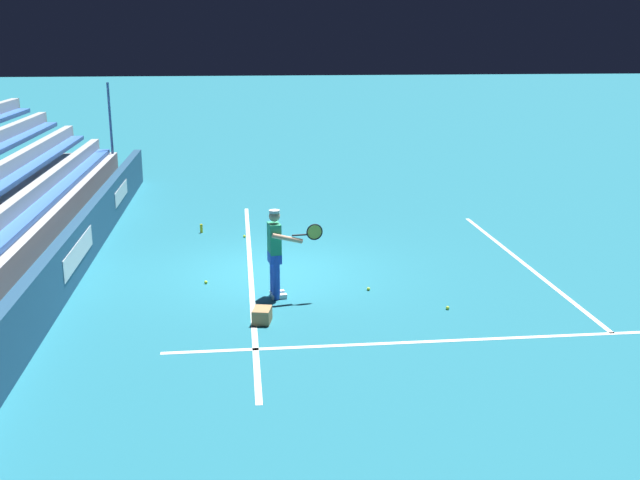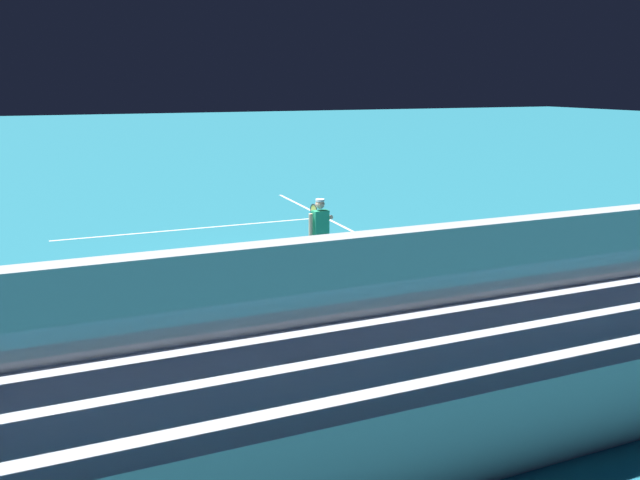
{
  "view_description": "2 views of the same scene",
  "coord_description": "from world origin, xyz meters",
  "px_view_note": "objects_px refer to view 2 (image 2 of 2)",
  "views": [
    {
      "loc": [
        15.23,
        -0.68,
        4.85
      ],
      "look_at": [
        1.58,
        0.82,
        1.09
      ],
      "focal_mm": 42.0,
      "sensor_mm": 36.0,
      "label": 1
    },
    {
      "loc": [
        -3.49,
        -12.67,
        4.22
      ],
      "look_at": [
        1.52,
        -0.41,
        0.88
      ],
      "focal_mm": 35.0,
      "sensor_mm": 36.0,
      "label": 2
    }
  ],
  "objects_px": {
    "water_bottle": "(88,325)",
    "tennis_player": "(320,235)",
    "ball_box_cardboard": "(376,265)",
    "tennis_ball_toward_net": "(90,294)",
    "tennis_ball_stray_back": "(286,253)",
    "tennis_ball_midcourt": "(302,295)",
    "tennis_ball_by_box": "(312,237)",
    "tennis_ball_far_left": "(118,305)"
  },
  "relations": [
    {
      "from": "tennis_ball_toward_net",
      "to": "tennis_ball_midcourt",
      "type": "distance_m",
      "value": 4.33
    },
    {
      "from": "tennis_ball_far_left",
      "to": "ball_box_cardboard",
      "type": "bearing_deg",
      "value": 2.4
    },
    {
      "from": "tennis_ball_stray_back",
      "to": "tennis_player",
      "type": "bearing_deg",
      "value": -83.97
    },
    {
      "from": "tennis_ball_stray_back",
      "to": "tennis_ball_far_left",
      "type": "bearing_deg",
      "value": -150.94
    },
    {
      "from": "tennis_player",
      "to": "tennis_ball_toward_net",
      "type": "distance_m",
      "value": 5.03
    },
    {
      "from": "tennis_player",
      "to": "tennis_ball_far_left",
      "type": "relative_size",
      "value": 25.98
    },
    {
      "from": "tennis_ball_by_box",
      "to": "water_bottle",
      "type": "relative_size",
      "value": 0.3
    },
    {
      "from": "tennis_player",
      "to": "ball_box_cardboard",
      "type": "relative_size",
      "value": 4.29
    },
    {
      "from": "tennis_ball_stray_back",
      "to": "tennis_ball_toward_net",
      "type": "relative_size",
      "value": 1.0
    },
    {
      "from": "tennis_player",
      "to": "water_bottle",
      "type": "bearing_deg",
      "value": -162.02
    },
    {
      "from": "tennis_ball_by_box",
      "to": "tennis_ball_midcourt",
      "type": "xyz_separation_m",
      "value": [
        -1.97,
        -4.46,
        0.0
      ]
    },
    {
      "from": "tennis_player",
      "to": "tennis_ball_by_box",
      "type": "xyz_separation_m",
      "value": [
        1.01,
        3.08,
        -0.86
      ]
    },
    {
      "from": "tennis_player",
      "to": "ball_box_cardboard",
      "type": "height_order",
      "value": "tennis_player"
    },
    {
      "from": "tennis_ball_midcourt",
      "to": "water_bottle",
      "type": "height_order",
      "value": "water_bottle"
    },
    {
      "from": "tennis_ball_stray_back",
      "to": "water_bottle",
      "type": "bearing_deg",
      "value": -144.63
    },
    {
      "from": "tennis_player",
      "to": "tennis_ball_toward_net",
      "type": "height_order",
      "value": "tennis_player"
    },
    {
      "from": "ball_box_cardboard",
      "to": "water_bottle",
      "type": "height_order",
      "value": "ball_box_cardboard"
    },
    {
      "from": "tennis_player",
      "to": "water_bottle",
      "type": "xyz_separation_m",
      "value": [
        -5.07,
        -1.65,
        -0.78
      ]
    },
    {
      "from": "tennis_ball_midcourt",
      "to": "tennis_ball_toward_net",
      "type": "bearing_deg",
      "value": 157.04
    },
    {
      "from": "tennis_player",
      "to": "tennis_ball_by_box",
      "type": "distance_m",
      "value": 3.35
    },
    {
      "from": "tennis_ball_far_left",
      "to": "tennis_ball_toward_net",
      "type": "bearing_deg",
      "value": 118.34
    },
    {
      "from": "tennis_player",
      "to": "ball_box_cardboard",
      "type": "distance_m",
      "value": 1.53
    },
    {
      "from": "tennis_ball_midcourt",
      "to": "tennis_ball_stray_back",
      "type": "bearing_deg",
      "value": 76.54
    },
    {
      "from": "tennis_player",
      "to": "tennis_ball_far_left",
      "type": "distance_m",
      "value": 4.59
    },
    {
      "from": "tennis_ball_stray_back",
      "to": "tennis_ball_midcourt",
      "type": "distance_m",
      "value": 3.29
    },
    {
      "from": "tennis_ball_far_left",
      "to": "tennis_ball_toward_net",
      "type": "xyz_separation_m",
      "value": [
        -0.47,
        0.87,
        0.0
      ]
    },
    {
      "from": "water_bottle",
      "to": "tennis_ball_by_box",
      "type": "bearing_deg",
      "value": 37.82
    },
    {
      "from": "tennis_ball_stray_back",
      "to": "tennis_ball_far_left",
      "type": "distance_m",
      "value": 4.9
    },
    {
      "from": "tennis_ball_by_box",
      "to": "tennis_ball_far_left",
      "type": "height_order",
      "value": "same"
    },
    {
      "from": "tennis_player",
      "to": "tennis_ball_stray_back",
      "type": "bearing_deg",
      "value": 96.03
    },
    {
      "from": "water_bottle",
      "to": "tennis_ball_far_left",
      "type": "bearing_deg",
      "value": 61.24
    },
    {
      "from": "water_bottle",
      "to": "tennis_player",
      "type": "bearing_deg",
      "value": 17.98
    },
    {
      "from": "tennis_ball_midcourt",
      "to": "tennis_ball_far_left",
      "type": "bearing_deg",
      "value": 166.92
    },
    {
      "from": "ball_box_cardboard",
      "to": "tennis_ball_toward_net",
      "type": "distance_m",
      "value": 6.26
    },
    {
      "from": "tennis_player",
      "to": "water_bottle",
      "type": "distance_m",
      "value": 5.39
    },
    {
      "from": "tennis_ball_midcourt",
      "to": "water_bottle",
      "type": "relative_size",
      "value": 0.3
    },
    {
      "from": "tennis_ball_far_left",
      "to": "water_bottle",
      "type": "relative_size",
      "value": 0.3
    },
    {
      "from": "ball_box_cardboard",
      "to": "tennis_ball_toward_net",
      "type": "bearing_deg",
      "value": 174.21
    },
    {
      "from": "tennis_ball_by_box",
      "to": "tennis_ball_toward_net",
      "type": "relative_size",
      "value": 1.0
    },
    {
      "from": "tennis_ball_far_left",
      "to": "tennis_ball_toward_net",
      "type": "relative_size",
      "value": 1.0
    },
    {
      "from": "tennis_ball_toward_net",
      "to": "tennis_ball_midcourt",
      "type": "bearing_deg",
      "value": -22.96
    },
    {
      "from": "ball_box_cardboard",
      "to": "tennis_ball_stray_back",
      "type": "height_order",
      "value": "ball_box_cardboard"
    }
  ]
}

